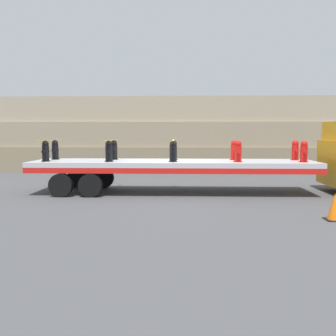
{
  "coord_description": "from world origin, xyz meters",
  "views": [
    {
      "loc": [
        0.34,
        -14.28,
        2.29
      ],
      "look_at": [
        -0.21,
        0.0,
        0.95
      ],
      "focal_mm": 40.0,
      "sensor_mm": 36.0,
      "label": 1
    }
  ],
  "objects_px": {
    "fire_hydrant_black_near_1": "(109,151)",
    "fire_hydrant_black_far_1": "(114,150)",
    "fire_hydrant_black_near_2": "(173,152)",
    "fire_hydrant_red_near_4": "(304,152)",
    "fire_hydrant_red_far_3": "(234,150)",
    "fire_hydrant_red_near_3": "(238,152)",
    "flatbed_trailer": "(160,166)",
    "fire_hydrant_black_far_0": "(55,150)",
    "traffic_cone": "(335,207)",
    "fire_hydrant_black_near_0": "(46,151)",
    "fire_hydrant_red_far_4": "(295,151)",
    "fire_hydrant_black_far_2": "(174,150)"
  },
  "relations": [
    {
      "from": "fire_hydrant_black_near_1",
      "to": "fire_hydrant_black_far_1",
      "type": "distance_m",
      "value": 1.06
    },
    {
      "from": "fire_hydrant_black_far_1",
      "to": "fire_hydrant_black_near_2",
      "type": "bearing_deg",
      "value": -24.0
    },
    {
      "from": "fire_hydrant_black_far_1",
      "to": "fire_hydrant_red_near_4",
      "type": "relative_size",
      "value": 1.0
    },
    {
      "from": "fire_hydrant_black_near_1",
      "to": "fire_hydrant_red_far_3",
      "type": "bearing_deg",
      "value": 12.55
    },
    {
      "from": "fire_hydrant_red_near_3",
      "to": "fire_hydrant_red_far_3",
      "type": "relative_size",
      "value": 1.0
    },
    {
      "from": "flatbed_trailer",
      "to": "fire_hydrant_black_far_1",
      "type": "distance_m",
      "value": 2.02
    },
    {
      "from": "fire_hydrant_black_far_0",
      "to": "fire_hydrant_red_far_3",
      "type": "relative_size",
      "value": 1.0
    },
    {
      "from": "fire_hydrant_black_near_2",
      "to": "fire_hydrant_red_near_4",
      "type": "height_order",
      "value": "same"
    },
    {
      "from": "fire_hydrant_black_far_1",
      "to": "traffic_cone",
      "type": "bearing_deg",
      "value": -36.37
    },
    {
      "from": "traffic_cone",
      "to": "fire_hydrant_black_near_1",
      "type": "bearing_deg",
      "value": 149.92
    },
    {
      "from": "fire_hydrant_black_far_0",
      "to": "fire_hydrant_black_near_2",
      "type": "xyz_separation_m",
      "value": [
        4.76,
        -1.06,
        0.0
      ]
    },
    {
      "from": "fire_hydrant_black_far_0",
      "to": "fire_hydrant_red_near_3",
      "type": "distance_m",
      "value": 7.22
    },
    {
      "from": "fire_hydrant_red_far_3",
      "to": "fire_hydrant_black_near_1",
      "type": "bearing_deg",
      "value": -167.45
    },
    {
      "from": "fire_hydrant_black_near_2",
      "to": "traffic_cone",
      "type": "height_order",
      "value": "fire_hydrant_black_near_2"
    },
    {
      "from": "fire_hydrant_black_far_0",
      "to": "fire_hydrant_black_near_2",
      "type": "distance_m",
      "value": 4.88
    },
    {
      "from": "fire_hydrant_black_near_0",
      "to": "fire_hydrant_black_far_0",
      "type": "relative_size",
      "value": 1.0
    },
    {
      "from": "fire_hydrant_red_far_4",
      "to": "flatbed_trailer",
      "type": "bearing_deg",
      "value": -174.27
    },
    {
      "from": "flatbed_trailer",
      "to": "fire_hydrant_black_far_2",
      "type": "bearing_deg",
      "value": 45.83
    },
    {
      "from": "fire_hydrant_black_near_1",
      "to": "traffic_cone",
      "type": "distance_m",
      "value": 7.88
    },
    {
      "from": "fire_hydrant_black_near_0",
      "to": "traffic_cone",
      "type": "distance_m",
      "value": 9.99
    },
    {
      "from": "fire_hydrant_black_near_1",
      "to": "fire_hydrant_red_far_3",
      "type": "xyz_separation_m",
      "value": [
        4.76,
        1.06,
        0.0
      ]
    },
    {
      "from": "fire_hydrant_black_far_1",
      "to": "fire_hydrant_red_near_3",
      "type": "xyz_separation_m",
      "value": [
        4.76,
        -1.06,
        0.0
      ]
    },
    {
      "from": "fire_hydrant_red_far_3",
      "to": "fire_hydrant_black_near_0",
      "type": "bearing_deg",
      "value": -171.56
    },
    {
      "from": "fire_hydrant_red_near_4",
      "to": "fire_hydrant_black_near_0",
      "type": "bearing_deg",
      "value": 180.0
    },
    {
      "from": "fire_hydrant_black_far_1",
      "to": "fire_hydrant_red_far_4",
      "type": "distance_m",
      "value": 7.14
    },
    {
      "from": "fire_hydrant_black_near_1",
      "to": "fire_hydrant_black_far_2",
      "type": "xyz_separation_m",
      "value": [
        2.38,
        1.06,
        0.0
      ]
    },
    {
      "from": "fire_hydrant_black_far_0",
      "to": "traffic_cone",
      "type": "xyz_separation_m",
      "value": [
        9.11,
        -4.96,
        -1.26
      ]
    },
    {
      "from": "fire_hydrant_black_near_1",
      "to": "fire_hydrant_black_far_0",
      "type": "bearing_deg",
      "value": 156.0
    },
    {
      "from": "flatbed_trailer",
      "to": "fire_hydrant_red_near_3",
      "type": "height_order",
      "value": "fire_hydrant_red_near_3"
    },
    {
      "from": "fire_hydrant_black_far_1",
      "to": "fire_hydrant_red_far_3",
      "type": "relative_size",
      "value": 1.0
    },
    {
      "from": "fire_hydrant_red_far_3",
      "to": "fire_hydrant_black_far_2",
      "type": "bearing_deg",
      "value": 180.0
    },
    {
      "from": "fire_hydrant_black_near_1",
      "to": "fire_hydrant_red_near_4",
      "type": "relative_size",
      "value": 1.0
    },
    {
      "from": "fire_hydrant_black_far_1",
      "to": "fire_hydrant_red_far_3",
      "type": "xyz_separation_m",
      "value": [
        4.76,
        0.0,
        0.0
      ]
    },
    {
      "from": "fire_hydrant_black_near_0",
      "to": "fire_hydrant_red_far_4",
      "type": "xyz_separation_m",
      "value": [
        9.52,
        1.06,
        0.0
      ]
    },
    {
      "from": "fire_hydrant_red_far_3",
      "to": "fire_hydrant_red_far_4",
      "type": "height_order",
      "value": "same"
    },
    {
      "from": "flatbed_trailer",
      "to": "fire_hydrant_black_far_0",
      "type": "distance_m",
      "value": 4.32
    },
    {
      "from": "fire_hydrant_black_near_0",
      "to": "fire_hydrant_red_far_3",
      "type": "xyz_separation_m",
      "value": [
        7.14,
        1.06,
        0.0
      ]
    },
    {
      "from": "fire_hydrant_black_far_2",
      "to": "fire_hydrant_red_far_3",
      "type": "relative_size",
      "value": 1.0
    },
    {
      "from": "fire_hydrant_black_far_2",
      "to": "traffic_cone",
      "type": "xyz_separation_m",
      "value": [
        4.35,
        -4.96,
        -1.26
      ]
    },
    {
      "from": "fire_hydrant_black_near_0",
      "to": "fire_hydrant_black_near_1",
      "type": "height_order",
      "value": "same"
    },
    {
      "from": "fire_hydrant_black_near_1",
      "to": "fire_hydrant_black_far_2",
      "type": "height_order",
      "value": "same"
    },
    {
      "from": "fire_hydrant_black_near_1",
      "to": "traffic_cone",
      "type": "height_order",
      "value": "fire_hydrant_black_near_1"
    },
    {
      "from": "fire_hydrant_red_far_4",
      "to": "fire_hydrant_black_far_0",
      "type": "bearing_deg",
      "value": 180.0
    },
    {
      "from": "flatbed_trailer",
      "to": "fire_hydrant_black_near_2",
      "type": "xyz_separation_m",
      "value": [
        0.51,
        -0.53,
        0.58
      ]
    },
    {
      "from": "flatbed_trailer",
      "to": "fire_hydrant_black_far_0",
      "type": "relative_size",
      "value": 13.76
    },
    {
      "from": "fire_hydrant_red_far_3",
      "to": "traffic_cone",
      "type": "distance_m",
      "value": 5.48
    },
    {
      "from": "fire_hydrant_black_near_1",
      "to": "fire_hydrant_black_near_2",
      "type": "relative_size",
      "value": 1.0
    },
    {
      "from": "fire_hydrant_black_far_0",
      "to": "fire_hydrant_red_near_4",
      "type": "height_order",
      "value": "same"
    },
    {
      "from": "fire_hydrant_black_near_1",
      "to": "fire_hydrant_red_near_3",
      "type": "xyz_separation_m",
      "value": [
        4.76,
        0.0,
        0.0
      ]
    },
    {
      "from": "fire_hydrant_black_near_2",
      "to": "fire_hydrant_red_far_3",
      "type": "relative_size",
      "value": 1.0
    }
  ]
}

